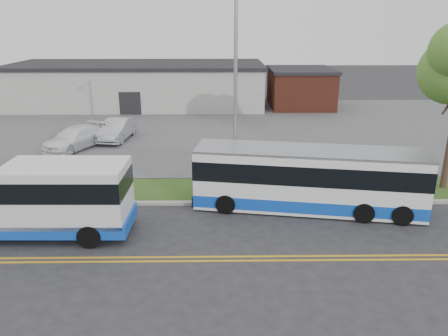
{
  "coord_description": "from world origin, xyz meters",
  "views": [
    {
      "loc": [
        2.15,
        -18.32,
        8.44
      ],
      "look_at": [
        2.44,
        1.85,
        1.6
      ],
      "focal_mm": 35.0,
      "sensor_mm": 36.0,
      "label": 1
    }
  ],
  "objects_px": {
    "streetlight_near": "(235,91)",
    "transit_bus": "(308,179)",
    "parked_car_a": "(117,129)",
    "parked_car_b": "(75,138)",
    "shuttle_bus": "(49,197)",
    "pedestrian": "(56,180)"
  },
  "relations": [
    {
      "from": "streetlight_near",
      "to": "pedestrian",
      "type": "height_order",
      "value": "streetlight_near"
    },
    {
      "from": "transit_bus",
      "to": "parked_car_b",
      "type": "relative_size",
      "value": 2.11
    },
    {
      "from": "streetlight_near",
      "to": "transit_bus",
      "type": "height_order",
      "value": "streetlight_near"
    },
    {
      "from": "streetlight_near",
      "to": "transit_bus",
      "type": "distance_m",
      "value": 5.45
    },
    {
      "from": "streetlight_near",
      "to": "transit_bus",
      "type": "relative_size",
      "value": 0.89
    },
    {
      "from": "parked_car_a",
      "to": "parked_car_b",
      "type": "xyz_separation_m",
      "value": [
        -2.35,
        -2.37,
        -0.03
      ]
    },
    {
      "from": "parked_car_b",
      "to": "shuttle_bus",
      "type": "bearing_deg",
      "value": -51.06
    },
    {
      "from": "shuttle_bus",
      "to": "transit_bus",
      "type": "relative_size",
      "value": 0.74
    },
    {
      "from": "shuttle_bus",
      "to": "transit_bus",
      "type": "height_order",
      "value": "shuttle_bus"
    },
    {
      "from": "pedestrian",
      "to": "parked_car_a",
      "type": "bearing_deg",
      "value": -122.3
    },
    {
      "from": "transit_bus",
      "to": "parked_car_b",
      "type": "bearing_deg",
      "value": 153.83
    },
    {
      "from": "streetlight_near",
      "to": "parked_car_a",
      "type": "bearing_deg",
      "value": 128.76
    },
    {
      "from": "shuttle_bus",
      "to": "pedestrian",
      "type": "height_order",
      "value": "shuttle_bus"
    },
    {
      "from": "streetlight_near",
      "to": "parked_car_b",
      "type": "bearing_deg",
      "value": 143.28
    },
    {
      "from": "transit_bus",
      "to": "pedestrian",
      "type": "xyz_separation_m",
      "value": [
        -12.1,
        1.34,
        -0.44
      ]
    },
    {
      "from": "parked_car_a",
      "to": "parked_car_b",
      "type": "height_order",
      "value": "parked_car_a"
    },
    {
      "from": "pedestrian",
      "to": "parked_car_a",
      "type": "distance_m",
      "value": 11.11
    },
    {
      "from": "transit_bus",
      "to": "parked_car_a",
      "type": "height_order",
      "value": "transit_bus"
    },
    {
      "from": "streetlight_near",
      "to": "parked_car_a",
      "type": "xyz_separation_m",
      "value": [
        -8.24,
        10.27,
        -4.36
      ]
    },
    {
      "from": "shuttle_bus",
      "to": "parked_car_a",
      "type": "relative_size",
      "value": 1.69
    },
    {
      "from": "shuttle_bus",
      "to": "transit_bus",
      "type": "distance_m",
      "value": 11.28
    },
    {
      "from": "parked_car_b",
      "to": "streetlight_near",
      "type": "bearing_deg",
      "value": -10.69
    }
  ]
}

